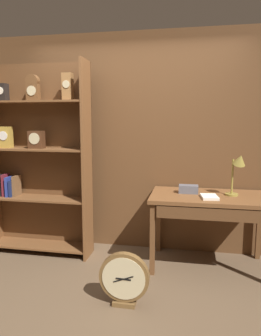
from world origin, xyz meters
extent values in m
plane|color=brown|center=(0.00, 0.00, 0.00)|extent=(10.00, 10.00, 0.00)
cube|color=brown|center=(0.00, 1.38, 1.30)|extent=(4.80, 0.05, 2.60)
cube|color=brown|center=(-0.49, 0.96, 1.11)|extent=(0.02, 0.32, 2.23)
cube|color=brown|center=(-1.09, 1.11, 1.11)|extent=(1.23, 0.01, 2.23)
cube|color=brown|center=(-1.09, 0.96, 0.09)|extent=(1.18, 0.30, 0.02)
cube|color=brown|center=(-1.09, 0.96, 0.67)|extent=(1.18, 0.30, 0.02)
cube|color=brown|center=(-1.09, 0.96, 1.25)|extent=(1.18, 0.30, 0.02)
cube|color=brown|center=(-1.09, 0.96, 1.78)|extent=(1.18, 0.30, 0.02)
cube|color=black|center=(-1.49, 0.97, 1.89)|extent=(0.11, 0.10, 0.20)
cylinder|color=silver|center=(-1.49, 0.91, 1.91)|extent=(0.08, 0.01, 0.08)
cube|color=#B28C38|center=(-1.47, 0.95, 1.38)|extent=(0.14, 0.10, 0.25)
cylinder|color=silver|center=(-1.47, 0.90, 1.40)|extent=(0.10, 0.01, 0.10)
cube|color=brown|center=(-1.11, 0.97, 1.89)|extent=(0.14, 0.07, 0.19)
cylinder|color=brown|center=(-1.11, 0.97, 2.02)|extent=(0.14, 0.07, 0.14)
cylinder|color=#C6B78C|center=(-1.11, 0.93, 1.90)|extent=(0.11, 0.01, 0.11)
cube|color=#472816|center=(-1.08, 0.94, 1.36)|extent=(0.17, 0.11, 0.20)
cylinder|color=#C6B78C|center=(-1.08, 0.88, 1.37)|extent=(0.13, 0.01, 0.13)
cube|color=olive|center=(-0.70, 0.97, 1.94)|extent=(0.11, 0.09, 0.29)
cylinder|color=#C6B78C|center=(-0.70, 0.92, 1.97)|extent=(0.08, 0.01, 0.08)
cube|color=black|center=(-1.58, 0.96, 0.81)|extent=(0.04, 0.17, 0.26)
cube|color=maroon|center=(-1.52, 0.97, 0.81)|extent=(0.03, 0.16, 0.26)
cube|color=navy|center=(-1.47, 0.95, 0.80)|extent=(0.02, 0.16, 0.23)
cube|color=#19234C|center=(-1.42, 0.96, 0.78)|extent=(0.03, 0.15, 0.20)
cube|color=brown|center=(-1.38, 0.98, 0.80)|extent=(0.04, 0.15, 0.25)
cube|color=brown|center=(0.87, 0.96, 0.77)|extent=(1.25, 0.71, 0.04)
cube|color=brown|center=(0.29, 0.66, 0.38)|extent=(0.05, 0.05, 0.75)
cube|color=brown|center=(0.29, 1.27, 0.38)|extent=(0.05, 0.05, 0.75)
cube|color=brown|center=(1.44, 1.27, 0.38)|extent=(0.05, 0.05, 0.75)
cube|color=#55351C|center=(0.87, 0.63, 0.68)|extent=(1.06, 0.03, 0.12)
cylinder|color=olive|center=(1.09, 1.00, 0.80)|extent=(0.13, 0.13, 0.02)
cylinder|color=olive|center=(1.09, 1.00, 1.00)|extent=(0.02, 0.02, 0.37)
cone|color=olive|center=(1.15, 0.95, 1.18)|extent=(0.18, 0.20, 0.15)
cube|color=#595960|center=(0.64, 1.02, 0.84)|extent=(0.21, 0.11, 0.09)
cube|color=silver|center=(0.85, 0.83, 0.81)|extent=(0.19, 0.24, 0.02)
cube|color=brown|center=(0.13, 0.07, 0.02)|extent=(0.20, 0.11, 0.04)
cylinder|color=brown|center=(0.13, 0.07, 0.26)|extent=(0.43, 0.06, 0.43)
cylinder|color=#C6B78C|center=(0.13, 0.03, 0.26)|extent=(0.37, 0.01, 0.37)
cube|color=black|center=(0.13, 0.03, 0.26)|extent=(0.13, 0.01, 0.02)
cube|color=black|center=(0.13, 0.03, 0.26)|extent=(0.17, 0.01, 0.07)
camera|label=1|loc=(0.65, -2.40, 1.58)|focal=33.77mm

